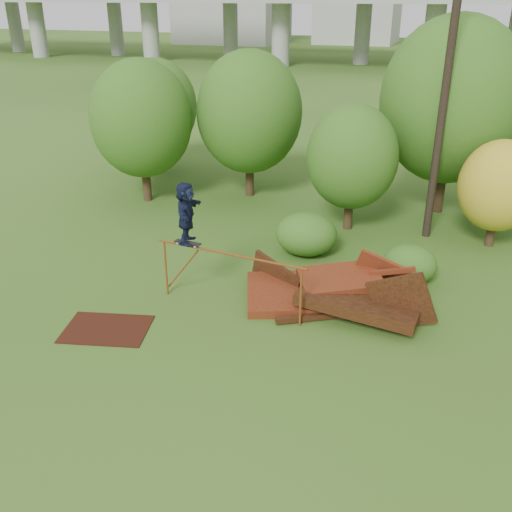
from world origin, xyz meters
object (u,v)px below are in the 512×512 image
(scrap_pile, at_px, (335,293))
(utility_pole, at_px, (445,90))
(flat_plate, at_px, (107,329))
(skater, at_px, (186,213))

(scrap_pile, xyz_separation_m, utility_pole, (2.11, 6.22, 4.89))
(flat_plate, height_order, utility_pole, utility_pole)
(scrap_pile, relative_size, utility_pole, 0.55)
(skater, xyz_separation_m, flat_plate, (-1.41, -2.25, -2.69))
(skater, distance_m, utility_pole, 9.91)
(flat_plate, bearing_deg, utility_pole, 51.76)
(utility_pole, bearing_deg, scrap_pile, -108.74)
(scrap_pile, distance_m, flat_plate, 6.42)
(scrap_pile, distance_m, skater, 4.81)
(scrap_pile, relative_size, flat_plate, 2.57)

